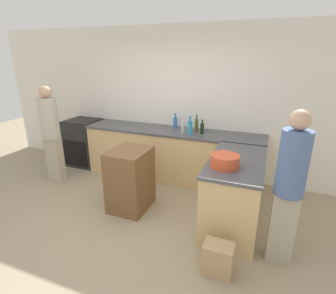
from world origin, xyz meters
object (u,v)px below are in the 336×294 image
range_oven (84,142)px  mixing_bowl (225,161)px  paper_bag (218,259)px  wine_bottle_dark (202,128)px  person_by_range (51,131)px  island_table (130,180)px  olive_oil_bottle (196,125)px  person_at_peninsula (289,184)px  dish_soap_bottle (190,127)px  water_bottle_blue (175,122)px  vinegar_bottle_clear (183,127)px

range_oven → mixing_bowl: bearing=-22.6°
paper_bag → range_oven: bearing=148.5°
wine_bottle_dark → mixing_bowl: bearing=-64.6°
person_by_range → island_table: bearing=-9.9°
range_oven → island_table: size_ratio=1.03×
range_oven → paper_bag: range_oven is taller
wine_bottle_dark → paper_bag: 2.23m
olive_oil_bottle → person_at_peninsula: bearing=-47.9°
dish_soap_bottle → wine_bottle_dark: bearing=37.5°
water_bottle_blue → paper_bag: 2.63m
dish_soap_bottle → paper_bag: (0.88, -1.81, -0.88)m
person_by_range → person_at_peninsula: 3.82m
olive_oil_bottle → vinegar_bottle_clear: (-0.19, -0.15, -0.01)m
range_oven → vinegar_bottle_clear: size_ratio=3.50×
range_oven → water_bottle_blue: water_bottle_blue is taller
water_bottle_blue → person_at_peninsula: 2.51m
vinegar_bottle_clear → island_table: bearing=-112.1°
vinegar_bottle_clear → water_bottle_blue: bearing=132.3°
dish_soap_bottle → person_at_peninsula: size_ratio=0.19×
person_at_peninsula → wine_bottle_dark: bearing=131.3°
dish_soap_bottle → water_bottle_blue: (-0.38, 0.34, -0.02)m
range_oven → olive_oil_bottle: size_ratio=3.13×
water_bottle_blue → vinegar_bottle_clear: bearing=-47.7°
vinegar_bottle_clear → person_by_range: 2.29m
olive_oil_bottle → person_by_range: size_ratio=0.18×
island_table → water_bottle_blue: 1.48m
range_oven → paper_bag: bearing=-31.5°
person_by_range → olive_oil_bottle: bearing=22.0°
range_oven → vinegar_bottle_clear: 2.27m
mixing_bowl → olive_oil_bottle: olive_oil_bottle is taller
olive_oil_bottle → water_bottle_blue: size_ratio=1.10×
wine_bottle_dark → olive_oil_bottle: (-0.13, 0.10, 0.02)m
wine_bottle_dark → person_by_range: bearing=-161.0°
person_by_range → person_at_peninsula: person_by_range is taller
range_oven → island_table: (1.75, -1.18, -0.01)m
mixing_bowl → vinegar_bottle_clear: (-0.92, 1.21, 0.03)m
person_by_range → paper_bag: size_ratio=4.98×
vinegar_bottle_clear → paper_bag: vinegar_bottle_clear is taller
island_table → wine_bottle_dark: 1.49m
mixing_bowl → island_table: bearing=174.9°
island_table → wine_bottle_dark: wine_bottle_dark is taller
olive_oil_bottle → mixing_bowl: bearing=-61.9°
island_table → wine_bottle_dark: size_ratio=3.76×
island_table → water_bottle_blue: size_ratio=3.37×
range_oven → wine_bottle_dark: size_ratio=3.86×
wine_bottle_dark → range_oven: bearing=179.2°
mixing_bowl → person_by_range: person_by_range is taller
vinegar_bottle_clear → range_oven: bearing=177.7°
person_at_peninsula → water_bottle_blue: bearing=137.7°
island_table → person_by_range: 1.80m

